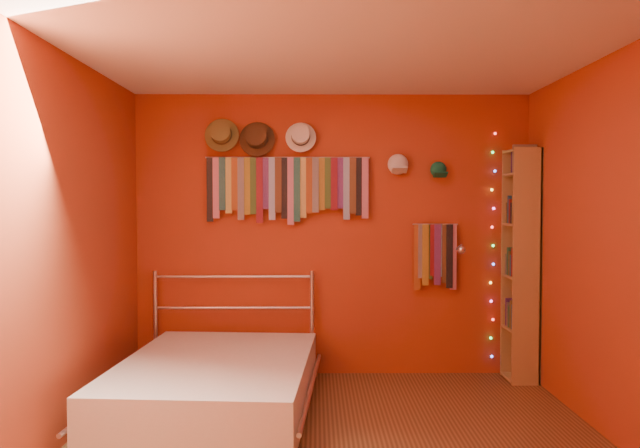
{
  "coord_description": "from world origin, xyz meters",
  "views": [
    {
      "loc": [
        -0.15,
        -3.81,
        1.54
      ],
      "look_at": [
        -0.12,
        0.9,
        1.38
      ],
      "focal_mm": 35.0,
      "sensor_mm": 36.0,
      "label": 1
    }
  ],
  "objects_px": {
    "bed": "(216,385)",
    "reading_lamp": "(460,250)",
    "tie_rack": "(287,185)",
    "bookshelf": "(525,263)"
  },
  "relations": [
    {
      "from": "reading_lamp",
      "to": "bookshelf",
      "type": "xyz_separation_m",
      "value": [
        0.56,
        0.01,
        -0.12
      ]
    },
    {
      "from": "reading_lamp",
      "to": "bed",
      "type": "height_order",
      "value": "reading_lamp"
    },
    {
      "from": "bookshelf",
      "to": "bed",
      "type": "xyz_separation_m",
      "value": [
        -2.53,
        -0.86,
        -0.8
      ]
    },
    {
      "from": "bed",
      "to": "reading_lamp",
      "type": "bearing_deg",
      "value": 27.25
    },
    {
      "from": "reading_lamp",
      "to": "bed",
      "type": "xyz_separation_m",
      "value": [
        -1.97,
        -0.85,
        -0.92
      ]
    },
    {
      "from": "tie_rack",
      "to": "reading_lamp",
      "type": "height_order",
      "value": "tie_rack"
    },
    {
      "from": "reading_lamp",
      "to": "tie_rack",
      "type": "bearing_deg",
      "value": 173.7
    },
    {
      "from": "tie_rack",
      "to": "bookshelf",
      "type": "xyz_separation_m",
      "value": [
        2.06,
        -0.15,
        -0.67
      ]
    },
    {
      "from": "bed",
      "to": "bookshelf",
      "type": "bearing_deg",
      "value": 22.66
    },
    {
      "from": "bookshelf",
      "to": "bed",
      "type": "bearing_deg",
      "value": -161.18
    }
  ]
}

